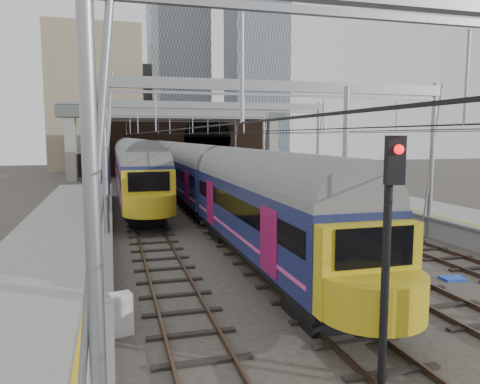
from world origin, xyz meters
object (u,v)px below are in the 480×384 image
object	(u,v)px
train_second	(130,161)
relay_cabinet	(121,314)
train_main	(181,168)
signal_near_left	(389,235)

from	to	relation	value
train_second	relay_cabinet	distance (m)	39.27
train_main	signal_near_left	distance (m)	33.31
train_second	signal_near_left	xyz separation A→B (m)	(3.44, -43.50, 0.70)
signal_near_left	relay_cabinet	bearing A→B (deg)	147.60
train_main	train_second	world-z (taller)	train_second
train_main	signal_near_left	bearing A→B (deg)	-90.96
train_main	signal_near_left	world-z (taller)	signal_near_left
train_second	signal_near_left	bearing A→B (deg)	-85.47
signal_near_left	relay_cabinet	size ratio (longest dim) A/B	4.73
signal_near_left	relay_cabinet	distance (m)	7.33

